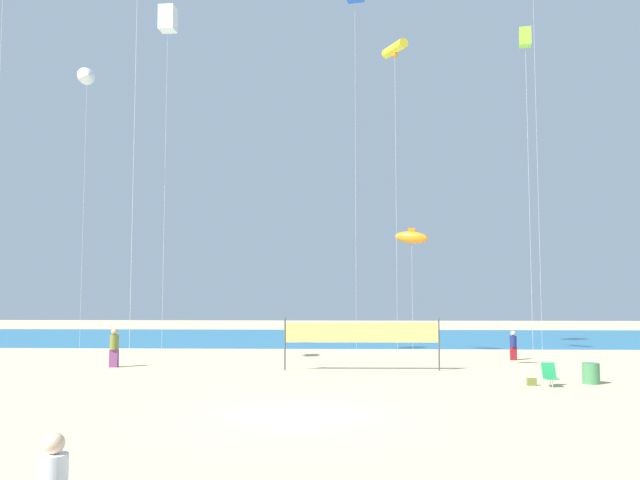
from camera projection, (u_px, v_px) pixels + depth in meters
name	position (u px, v px, depth m)	size (l,w,h in m)	color
ground_plane	(298.00, 415.00, 19.12)	(120.00, 120.00, 0.00)	#D1BC89
ocean_band	(325.00, 337.00, 50.57)	(120.00, 20.00, 0.01)	#1E6B99
beachgoer_olive_shirt	(114.00, 346.00, 31.03)	(0.42, 0.42, 1.85)	#7A3872
beachgoer_navy_shirt	(513.00, 344.00, 34.21)	(0.35, 0.35, 1.53)	maroon
folding_beach_chair	(550.00, 374.00, 24.81)	(0.52, 0.65, 0.89)	#1E8C4C
trash_barrel	(591.00, 373.00, 25.51)	(0.66, 0.66, 0.81)	#3F7F4C
volleyball_net	(362.00, 335.00, 29.82)	(7.16, 0.20, 2.40)	#4C4C51
beach_handbag	(532.00, 382.00, 25.00)	(0.36, 0.18, 0.29)	olive
kite_lime_box	(525.00, 39.00, 31.58)	(0.65, 0.65, 16.41)	silver
kite_white_delta	(87.00, 76.00, 38.19)	(1.09, 1.00, 16.84)	silver
kite_orange_inflatable	(412.00, 237.00, 38.16)	(2.18, 1.47, 7.33)	silver
kite_yellow_tube	(395.00, 50.00, 35.34)	(1.31, 1.88, 17.09)	silver
kite_white_box	(168.00, 19.00, 33.78)	(0.86, 0.86, 18.43)	silver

